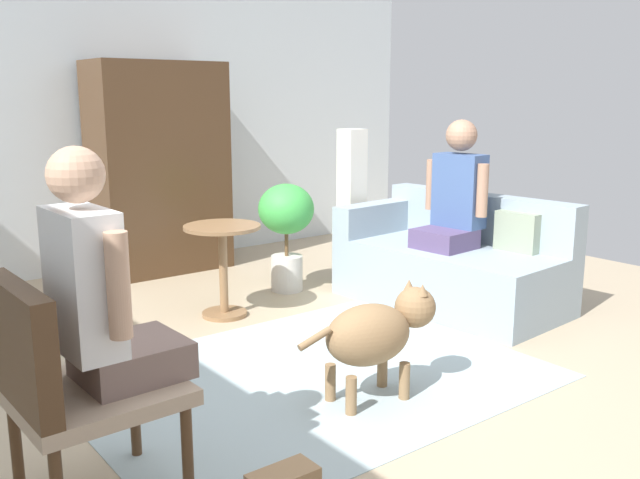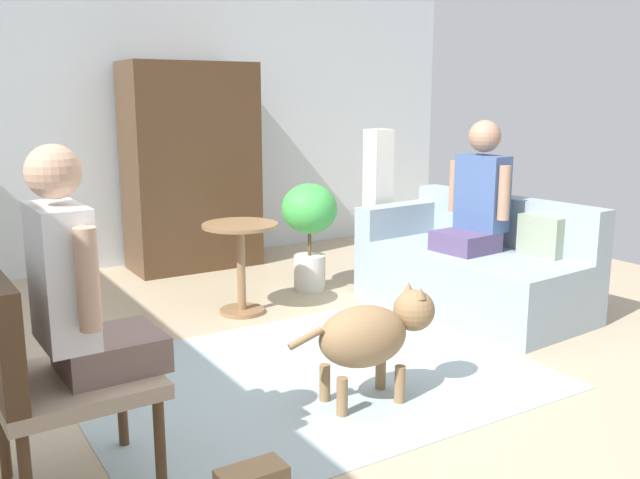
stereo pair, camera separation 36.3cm
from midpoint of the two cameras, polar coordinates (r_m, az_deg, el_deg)
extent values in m
plane|color=tan|center=(3.94, 4.14, -11.04)|extent=(7.49, 7.49, 0.00)
cube|color=silver|center=(6.47, -12.68, 10.21)|extent=(6.63, 0.12, 2.75)
cube|color=#9EB2B7|center=(3.89, 1.86, -11.25)|extent=(2.45, 1.86, 0.01)
cube|color=#8EA0AD|center=(5.16, 14.37, -3.23)|extent=(0.99, 1.69, 0.44)
cube|color=#8EA0AD|center=(5.34, 16.92, 1.52)|extent=(0.31, 1.64, 0.36)
cube|color=#8EA0AD|center=(5.56, 8.78, 1.69)|extent=(0.87, 0.25, 0.24)
cube|color=gray|center=(5.01, 19.71, 0.24)|extent=(0.13, 0.33, 0.28)
cylinder|color=#4C331E|center=(3.19, -12.87, -13.05)|extent=(0.04, 0.04, 0.41)
cylinder|color=#4C331E|center=(2.81, -9.34, -16.55)|extent=(0.04, 0.04, 0.41)
cylinder|color=#4C331E|center=(3.07, -21.60, -14.61)|extent=(0.04, 0.04, 0.41)
cube|color=tan|center=(2.83, -16.05, -11.42)|extent=(0.60, 0.58, 0.06)
cube|color=#53436B|center=(5.03, 13.93, -0.19)|extent=(0.40, 0.40, 0.14)
cube|color=#3F598C|center=(5.09, 15.24, 3.73)|extent=(0.21, 0.38, 0.53)
sphere|color=#A57A60|center=(5.05, 15.48, 8.21)|extent=(0.22, 0.22, 0.22)
cylinder|color=#A57A60|center=(4.92, 17.02, 3.67)|extent=(0.08, 0.08, 0.37)
cylinder|color=#A57A60|center=(5.20, 13.03, 4.30)|extent=(0.08, 0.08, 0.37)
cube|color=#755E56|center=(2.83, -13.37, -9.05)|extent=(0.40, 0.36, 0.14)
cube|color=white|center=(2.68, -16.99, -2.90)|extent=(0.19, 0.35, 0.53)
sphere|color=tan|center=(2.61, -17.50, 5.32)|extent=(0.20, 0.20, 0.20)
cylinder|color=tan|center=(2.89, -17.50, -1.36)|extent=(0.08, 0.08, 0.37)
cylinder|color=tan|center=(2.49, -14.70, -3.27)|extent=(0.08, 0.08, 0.37)
cylinder|color=olive|center=(4.82, -4.48, 1.16)|extent=(0.53, 0.53, 0.02)
cylinder|color=olive|center=(4.89, -4.42, -2.59)|extent=(0.06, 0.06, 0.63)
cylinder|color=olive|center=(4.97, -4.37, -5.92)|extent=(0.32, 0.32, 0.03)
ellipsoid|color=olive|center=(3.49, 6.57, -7.99)|extent=(0.50, 0.35, 0.31)
sphere|color=olive|center=(3.62, 10.63, -5.80)|extent=(0.22, 0.22, 0.22)
cone|color=olive|center=(3.63, 10.18, -3.95)|extent=(0.06, 0.06, 0.06)
cone|color=olive|center=(3.55, 11.22, -4.37)|extent=(0.06, 0.06, 0.06)
cylinder|color=olive|center=(3.32, 1.95, -8.21)|extent=(0.18, 0.05, 0.10)
cylinder|color=olive|center=(3.74, 7.86, -10.79)|extent=(0.06, 0.06, 0.20)
cylinder|color=olive|center=(3.60, 9.55, -11.77)|extent=(0.06, 0.06, 0.20)
cylinder|color=olive|center=(3.57, 3.37, -11.78)|extent=(0.06, 0.06, 0.20)
cylinder|color=olive|center=(3.43, 4.94, -12.88)|extent=(0.06, 0.06, 0.20)
cylinder|color=beige|center=(5.50, 1.02, -2.76)|extent=(0.25, 0.25, 0.28)
cylinder|color=brown|center=(5.45, 1.03, -0.30)|extent=(0.03, 0.03, 0.20)
ellipsoid|color=green|center=(5.40, 1.04, 2.55)|extent=(0.44, 0.44, 0.39)
cube|color=#4C4742|center=(5.84, 6.46, -3.10)|extent=(0.20, 0.20, 0.06)
cube|color=white|center=(5.71, 6.60, 3.01)|extent=(0.18, 0.18, 1.20)
cube|color=#4C331E|center=(6.22, -8.93, 5.93)|extent=(1.12, 0.56, 1.81)
camera|label=1|loc=(0.18, -87.14, 0.60)|focal=38.80mm
camera|label=2|loc=(0.18, 92.86, -0.60)|focal=38.80mm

